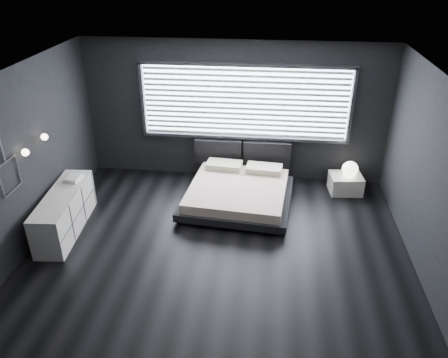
# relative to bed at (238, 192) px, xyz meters

# --- Properties ---
(room) EXTENTS (6.04, 6.00, 2.80)m
(room) POSITION_rel_bed_xyz_m (-0.18, -1.59, 1.16)
(room) COLOR black
(room) RESTS_ON ground
(window) EXTENTS (4.14, 0.09, 1.52)m
(window) POSITION_rel_bed_xyz_m (0.02, 1.11, 1.37)
(window) COLOR white
(window) RESTS_ON ground
(headboard) EXTENTS (1.96, 0.16, 0.52)m
(headboard) POSITION_rel_bed_xyz_m (-0.00, 1.05, 0.33)
(headboard) COLOR black
(headboard) RESTS_ON ground
(sconce_near) EXTENTS (0.18, 0.11, 0.11)m
(sconce_near) POSITION_rel_bed_xyz_m (-3.06, -1.54, 1.36)
(sconce_near) COLOR silver
(sconce_near) RESTS_ON ground
(sconce_far) EXTENTS (0.18, 0.11, 0.11)m
(sconce_far) POSITION_rel_bed_xyz_m (-3.06, -0.94, 1.36)
(sconce_far) COLOR silver
(sconce_far) RESTS_ON ground
(wall_art_lower) EXTENTS (0.01, 0.48, 0.48)m
(wall_art_lower) POSITION_rel_bed_xyz_m (-3.16, -1.89, 1.14)
(wall_art_lower) COLOR #47474C
(wall_art_lower) RESTS_ON ground
(bed) EXTENTS (2.12, 2.03, 0.51)m
(bed) POSITION_rel_bed_xyz_m (0.00, 0.00, 0.00)
(bed) COLOR black
(bed) RESTS_ON ground
(nightstand) EXTENTS (0.66, 0.56, 0.36)m
(nightstand) POSITION_rel_bed_xyz_m (2.06, 0.69, -0.06)
(nightstand) COLOR silver
(nightstand) RESTS_ON ground
(orb_lamp) EXTENTS (0.31, 0.31, 0.31)m
(orb_lamp) POSITION_rel_bed_xyz_m (2.11, 0.66, 0.27)
(orb_lamp) COLOR white
(orb_lamp) RESTS_ON nightstand
(dresser) EXTENTS (0.63, 1.79, 0.70)m
(dresser) POSITION_rel_bed_xyz_m (-2.83, -1.19, 0.12)
(dresser) COLOR silver
(dresser) RESTS_ON ground
(book_stack) EXTENTS (0.28, 0.35, 0.07)m
(book_stack) POSITION_rel_bed_xyz_m (-2.83, -0.68, 0.50)
(book_stack) COLOR white
(book_stack) RESTS_ON dresser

